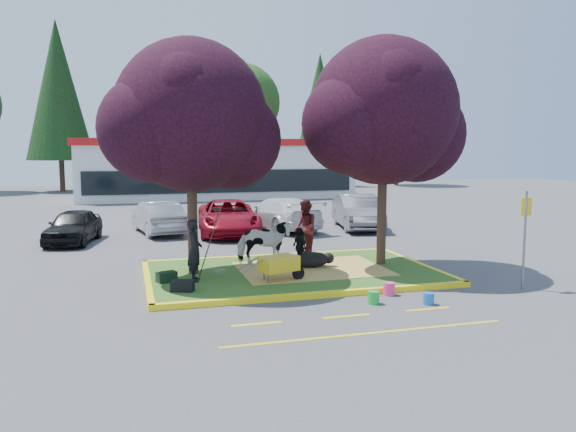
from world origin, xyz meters
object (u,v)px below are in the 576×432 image
object	(u,v)px
handler	(195,250)
car_black	(73,226)
sign_post	(525,229)
bucket_pink	(389,289)
cow	(263,243)
bucket_green	(373,298)
bucket_blue	(429,299)
car_silver	(158,217)
wheelbarrow	(279,264)
calf	(312,260)

from	to	relation	value
handler	car_black	distance (m)	9.17
sign_post	bucket_pink	size ratio (longest dim) A/B	8.06
cow	car_black	xyz separation A→B (m)	(-5.96, 6.94, -0.18)
sign_post	bucket_green	xyz separation A→B (m)	(-4.35, -0.23, -1.45)
bucket_green	bucket_blue	world-z (taller)	bucket_green
handler	bucket_blue	bearing A→B (deg)	-116.35
handler	bucket_blue	size ratio (longest dim) A/B	5.94
handler	car_silver	bearing A→B (deg)	9.19
handler	sign_post	xyz separation A→B (m)	(8.21, -2.65, 0.62)
cow	wheelbarrow	world-z (taller)	cow
bucket_blue	bucket_green	bearing A→B (deg)	161.67
cow	bucket_green	size ratio (longest dim) A/B	5.43
bucket_blue	car_silver	distance (m)	14.43
wheelbarrow	bucket_blue	xyz separation A→B (m)	(2.94, -2.64, -0.48)
calf	handler	xyz separation A→B (m)	(-3.52, -0.76, 0.60)
sign_post	bucket_blue	bearing A→B (deg)	-178.12
bucket_green	handler	bearing A→B (deg)	143.21
calf	wheelbarrow	xyz separation A→B (m)	(-1.38, -1.41, 0.23)
cow	bucket_blue	distance (m)	5.57
wheelbarrow	bucket_green	size ratio (longest dim) A/B	5.92
bucket_pink	sign_post	bearing A→B (deg)	-6.24
bucket_blue	car_black	world-z (taller)	car_black
wheelbarrow	bucket_blue	distance (m)	3.98
wheelbarrow	car_black	distance (m)	10.77
cow	car_black	world-z (taller)	cow
handler	car_silver	xyz separation A→B (m)	(-0.46, 10.02, -0.27)
wheelbarrow	bucket_green	bearing A→B (deg)	-71.84
handler	calf	bearing A→B (deg)	-71.30
bucket_green	car_black	distance (m)	13.59
bucket_blue	car_silver	xyz separation A→B (m)	(-5.55, 13.31, 0.57)
handler	sign_post	size ratio (longest dim) A/B	0.64
sign_post	bucket_green	bearing A→B (deg)	173.33
handler	bucket_green	xyz separation A→B (m)	(3.86, -2.89, -0.83)
car_black	bucket_blue	bearing A→B (deg)	-41.73
cow	car_black	size ratio (longest dim) A/B	0.42
bucket_blue	car_silver	world-z (taller)	car_silver
bucket_green	bucket_blue	xyz separation A→B (m)	(1.23, -0.41, -0.01)
calf	cow	bearing A→B (deg)	142.14
wheelbarrow	bucket_pink	distance (m)	2.94
car_black	wheelbarrow	bearing A→B (deg)	-45.70
bucket_blue	calf	bearing A→B (deg)	111.12
wheelbarrow	sign_post	distance (m)	6.46
bucket_blue	car_black	size ratio (longest dim) A/B	0.07
calf	sign_post	size ratio (longest dim) A/B	0.42
bucket_pink	car_black	bearing A→B (deg)	128.11
calf	bucket_blue	xyz separation A→B (m)	(1.57, -4.05, -0.24)
sign_post	bucket_pink	world-z (taller)	sign_post
bucket_green	car_silver	xyz separation A→B (m)	(-4.32, 12.90, 0.56)
cow	sign_post	size ratio (longest dim) A/B	0.64
bucket_pink	car_silver	distance (m)	13.28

